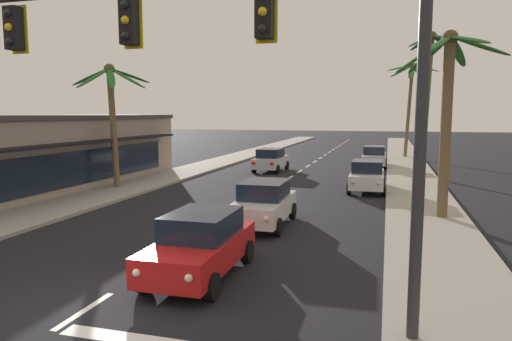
% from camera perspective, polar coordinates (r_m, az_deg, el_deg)
% --- Properties ---
extents(ground_plane, '(220.00, 220.00, 0.00)m').
position_cam_1_polar(ground_plane, '(10.95, -21.06, -16.22)').
color(ground_plane, black).
extents(sidewalk_right, '(3.20, 110.00, 0.14)m').
position_cam_1_polar(sidewalk_right, '(28.34, 18.88, -1.86)').
color(sidewalk_right, '#9E998E').
rests_on(sidewalk_right, ground).
extents(sidewalk_left, '(3.20, 110.00, 0.14)m').
position_cam_1_polar(sidewalk_left, '(31.57, -10.67, -0.74)').
color(sidewalk_left, '#9E998E').
rests_on(sidewalk_left, ground).
extents(lane_markings, '(4.28, 89.62, 0.01)m').
position_cam_1_polar(lane_markings, '(29.91, 4.47, -1.19)').
color(lane_markings, silver).
rests_on(lane_markings, ground).
extents(traffic_signal_mast, '(11.41, 0.41, 7.48)m').
position_cam_1_polar(traffic_signal_mast, '(9.27, -4.63, 14.35)').
color(traffic_signal_mast, '#2D2D33').
rests_on(traffic_signal_mast, ground).
extents(sedan_lead_at_stop_bar, '(1.97, 4.46, 1.68)m').
position_cam_1_polar(sedan_lead_at_stop_bar, '(12.38, -6.77, -8.90)').
color(sedan_lead_at_stop_bar, red).
rests_on(sedan_lead_at_stop_bar, ground).
extents(sedan_third_in_queue, '(2.00, 4.47, 1.68)m').
position_cam_1_polar(sedan_third_in_queue, '(17.77, 0.96, -3.99)').
color(sedan_third_in_queue, silver).
rests_on(sedan_third_in_queue, ground).
extents(sedan_oncoming_far, '(2.06, 4.49, 1.68)m').
position_cam_1_polar(sedan_oncoming_far, '(34.47, 1.83, 1.33)').
color(sedan_oncoming_far, silver).
rests_on(sedan_oncoming_far, ground).
extents(sedan_parked_nearest_kerb, '(1.95, 4.45, 1.68)m').
position_cam_1_polar(sedan_parked_nearest_kerb, '(38.09, 14.25, 1.66)').
color(sedan_parked_nearest_kerb, silver).
rests_on(sedan_parked_nearest_kerb, ground).
extents(sedan_parked_mid_kerb, '(1.98, 4.47, 1.68)m').
position_cam_1_polar(sedan_parked_mid_kerb, '(26.31, 13.43, -0.60)').
color(sedan_parked_mid_kerb, silver).
rests_on(sedan_parked_mid_kerb, ground).
extents(palm_left_second, '(4.51, 4.10, 6.97)m').
position_cam_1_polar(palm_left_second, '(27.27, -17.24, 8.30)').
color(palm_left_second, brown).
rests_on(palm_left_second, ground).
extents(palm_right_second, '(4.32, 4.30, 7.41)m').
position_cam_1_polar(palm_right_second, '(19.75, 22.34, 8.75)').
color(palm_right_second, brown).
rests_on(palm_right_second, ground).
extents(palm_right_third, '(3.49, 3.32, 9.60)m').
position_cam_1_polar(palm_right_third, '(33.54, 20.44, 11.15)').
color(palm_right_third, brown).
rests_on(palm_right_third, ground).
extents(palm_right_farthest, '(4.79, 4.35, 9.04)m').
position_cam_1_polar(palm_right_farthest, '(47.17, 18.40, 9.55)').
color(palm_right_farthest, brown).
rests_on(palm_right_farthest, ground).
extents(storefront_strip_left, '(8.99, 22.24, 4.16)m').
position_cam_1_polar(storefront_strip_left, '(28.74, -27.23, 1.90)').
color(storefront_strip_left, gray).
rests_on(storefront_strip_left, ground).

